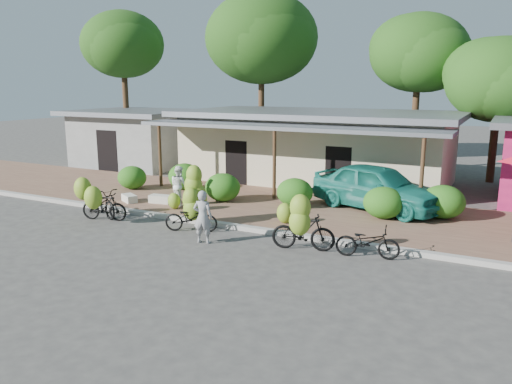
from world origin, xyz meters
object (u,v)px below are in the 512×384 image
at_px(bike_right, 302,227).
at_px(teal_van, 377,187).
at_px(tree_far_center, 259,37).
at_px(tree_near_right, 495,78).
at_px(bike_far_left, 99,200).
at_px(bike_center, 193,204).
at_px(bike_left, 101,204).
at_px(bike_far_right, 368,242).
at_px(tree_back_left, 121,43).
at_px(bystander, 179,186).
at_px(tree_center_right, 416,51).
at_px(sack_far, 129,198).
at_px(sack_near, 161,199).
at_px(vendor, 203,217).

xyz_separation_m(bike_right, teal_van, (0.77, 5.35, 0.22)).
relative_size(tree_far_center, tree_near_right, 1.47).
xyz_separation_m(bike_far_left, bike_center, (3.81, 0.24, 0.20)).
relative_size(bike_left, bike_far_right, 0.96).
xyz_separation_m(bike_far_left, bike_far_right, (9.54, 0.06, -0.16)).
xyz_separation_m(tree_back_left, bystander, (10.98, -9.64, -6.21)).
bearing_deg(tree_center_right, bike_far_left, -116.78).
xyz_separation_m(tree_near_right, sack_far, (-12.07, -11.60, -4.63)).
bearing_deg(tree_far_center, sack_near, -80.52).
bearing_deg(tree_back_left, sack_far, -48.51).
bearing_deg(tree_near_right, bike_far_left, -131.24).
xyz_separation_m(bike_far_left, teal_van, (8.57, 5.05, 0.34)).
xyz_separation_m(bike_center, bike_far_right, (5.73, -0.18, -0.37)).
relative_size(tree_back_left, bike_center, 4.38).
height_order(bystander, teal_van, teal_van).
bearing_deg(tree_near_right, tree_far_center, 173.42).
relative_size(tree_center_right, tree_near_right, 1.22).
bearing_deg(tree_center_right, tree_near_right, -26.56).
bearing_deg(tree_near_right, bike_center, -121.17).
xyz_separation_m(bike_far_right, bystander, (-7.76, 2.26, 0.42)).
bearing_deg(bike_far_right, tree_near_right, -19.90).
height_order(tree_far_center, tree_near_right, tree_far_center).
height_order(tree_back_left, bike_left, tree_back_left).
bearing_deg(bike_far_left, bike_left, -107.48).
bearing_deg(teal_van, tree_far_center, 62.17).
bearing_deg(bike_far_left, bike_far_right, -67.86).
distance_m(tree_near_right, sack_near, 16.28).
distance_m(bike_far_left, bystander, 2.94).
xyz_separation_m(tree_center_right, sack_near, (-6.88, -13.19, -6.04)).
distance_m(tree_far_center, sack_near, 14.69).
relative_size(sack_far, vendor, 0.47).
distance_m(tree_back_left, bike_far_right, 23.16).
bearing_deg(bystander, bike_right, -179.86).
distance_m(bike_right, vendor, 2.95).
xyz_separation_m(tree_back_left, tree_far_center, (8.00, 3.00, 0.29)).
bearing_deg(teal_van, tree_center_right, 21.80).
bearing_deg(bike_far_right, teal_van, 0.69).
relative_size(tree_far_center, bike_center, 4.84).
xyz_separation_m(bike_far_right, sack_near, (-8.61, 2.21, -0.18)).
bearing_deg(tree_near_right, bystander, -131.99).
distance_m(bike_center, bike_right, 4.03).
bearing_deg(bike_right, bike_far_right, -90.68).
relative_size(bike_right, vendor, 1.17).
relative_size(tree_far_center, sack_near, 11.69).
height_order(bike_right, bike_far_right, bike_right).
height_order(bike_center, vendor, bike_center).
distance_m(sack_far, vendor, 5.86).
xyz_separation_m(tree_center_right, bike_right, (-0.01, -15.77, -5.58)).
bearing_deg(bike_left, tree_far_center, -8.28).
relative_size(tree_near_right, bystander, 4.52).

